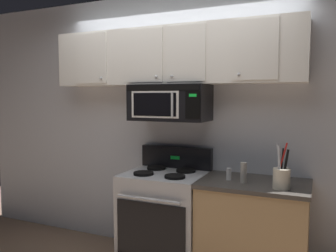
% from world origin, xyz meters
% --- Properties ---
extents(back_wall, '(5.20, 0.10, 2.70)m').
position_xyz_m(back_wall, '(0.00, 0.79, 1.35)').
color(back_wall, silver).
rests_on(back_wall, ground_plane).
extents(stove_range, '(0.76, 0.69, 1.12)m').
position_xyz_m(stove_range, '(0.00, 0.42, 0.47)').
color(stove_range, '#B7BABF').
rests_on(stove_range, ground_plane).
extents(over_range_microwave, '(0.76, 0.43, 0.35)m').
position_xyz_m(over_range_microwave, '(-0.00, 0.54, 1.58)').
color(over_range_microwave, black).
extents(upper_cabinets, '(2.50, 0.36, 0.55)m').
position_xyz_m(upper_cabinets, '(-0.00, 0.57, 2.02)').
color(upper_cabinets, white).
extents(counter_segment, '(0.93, 0.65, 0.90)m').
position_xyz_m(counter_segment, '(0.84, 0.43, 0.45)').
color(counter_segment, tan).
rests_on(counter_segment, ground_plane).
extents(utensil_crock_cream, '(0.13, 0.13, 0.37)m').
position_xyz_m(utensil_crock_cream, '(1.08, 0.27, 1.00)').
color(utensil_crock_cream, beige).
rests_on(utensil_crock_cream, counter_segment).
extents(salt_shaker, '(0.05, 0.05, 0.11)m').
position_xyz_m(salt_shaker, '(0.63, 0.40, 0.95)').
color(salt_shaker, white).
rests_on(salt_shaker, counter_segment).
extents(pepper_mill, '(0.05, 0.05, 0.17)m').
position_xyz_m(pepper_mill, '(0.76, 0.35, 0.99)').
color(pepper_mill, '#B7B2A8').
rests_on(pepper_mill, counter_segment).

